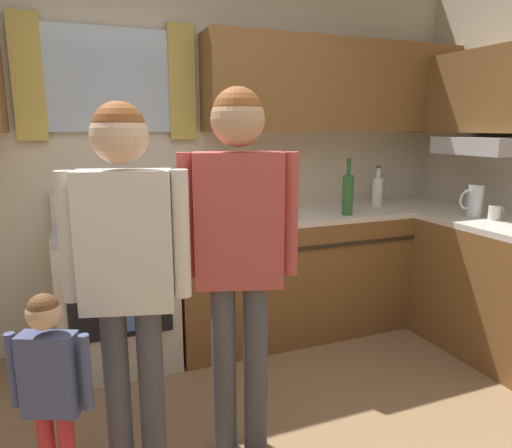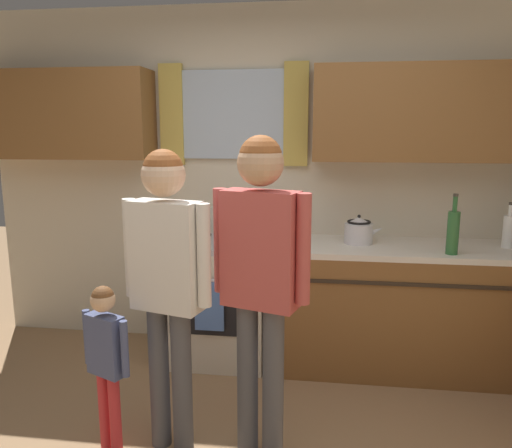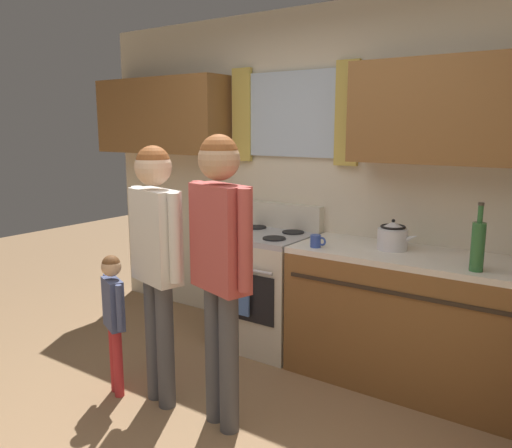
# 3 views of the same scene
# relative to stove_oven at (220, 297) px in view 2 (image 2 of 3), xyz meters

# --- Properties ---
(back_wall_unit) EXTENTS (4.60, 0.42, 2.60)m
(back_wall_unit) POSITION_rel_stove_oven_xyz_m (0.44, 0.28, 1.02)
(back_wall_unit) COLOR beige
(back_wall_unit) RESTS_ON ground
(kitchen_counter_run) EXTENTS (2.33, 1.76, 0.90)m
(kitchen_counter_run) POSITION_rel_stove_oven_xyz_m (1.82, -0.29, -0.02)
(kitchen_counter_run) COLOR brown
(kitchen_counter_run) RESTS_ON ground
(stove_oven) EXTENTS (0.70, 0.67, 1.10)m
(stove_oven) POSITION_rel_stove_oven_xyz_m (0.00, 0.00, 0.00)
(stove_oven) COLOR beige
(stove_oven) RESTS_ON ground
(bottle_wine_green) EXTENTS (0.08, 0.08, 0.39)m
(bottle_wine_green) POSITION_rel_stove_oven_xyz_m (1.58, -0.20, 0.58)
(bottle_wine_green) COLOR #2D6633
(bottle_wine_green) RESTS_ON kitchen_counter_run
(bottle_milk_white) EXTENTS (0.08, 0.08, 0.31)m
(bottle_milk_white) POSITION_rel_stove_oven_xyz_m (2.00, 0.04, 0.55)
(bottle_milk_white) COLOR white
(bottle_milk_white) RESTS_ON kitchen_counter_run
(mug_cobalt_blue) EXTENTS (0.11, 0.07, 0.08)m
(mug_cobalt_blue) POSITION_rel_stove_oven_xyz_m (0.55, -0.20, 0.48)
(mug_cobalt_blue) COLOR #2D479E
(mug_cobalt_blue) RESTS_ON kitchen_counter_run
(stovetop_kettle) EXTENTS (0.27, 0.20, 0.21)m
(stovetop_kettle) POSITION_rel_stove_oven_xyz_m (1.00, 0.04, 0.53)
(stovetop_kettle) COLOR silver
(stovetop_kettle) RESTS_ON kitchen_counter_run
(adult_holding_child) EXTENTS (0.48, 0.24, 1.60)m
(adult_holding_child) POSITION_rel_stove_oven_xyz_m (-0.03, -1.12, 0.54)
(adult_holding_child) COLOR #4C4C51
(adult_holding_child) RESTS_ON ground
(adult_in_plaid) EXTENTS (0.50, 0.27, 1.67)m
(adult_in_plaid) POSITION_rel_stove_oven_xyz_m (0.44, -1.10, 0.59)
(adult_in_plaid) COLOR #4C4C51
(adult_in_plaid) RESTS_ON ground
(small_child) EXTENTS (0.29, 0.17, 0.93)m
(small_child) POSITION_rel_stove_oven_xyz_m (-0.34, -1.21, 0.11)
(small_child) COLOR red
(small_child) RESTS_ON ground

